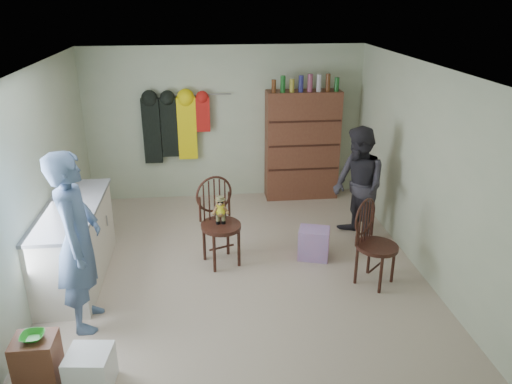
{
  "coord_description": "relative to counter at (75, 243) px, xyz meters",
  "views": [
    {
      "loc": [
        -0.39,
        -5.5,
        3.25
      ],
      "look_at": [
        0.25,
        0.2,
        0.95
      ],
      "focal_mm": 35.0,
      "sensor_mm": 36.0,
      "label": 1
    }
  ],
  "objects": [
    {
      "name": "room_walls",
      "position": [
        1.95,
        0.53,
        1.11
      ],
      "size": [
        5.0,
        5.0,
        5.0
      ],
      "color": "beige",
      "rests_on": "ground"
    },
    {
      "name": "counter",
      "position": [
        0.0,
        0.0,
        0.0
      ],
      "size": [
        0.64,
        1.86,
        0.94
      ],
      "color": "silver",
      "rests_on": "ground"
    },
    {
      "name": "ground_plane",
      "position": [
        1.95,
        0.0,
        -0.47
      ],
      "size": [
        5.0,
        5.0,
        0.0
      ],
      "primitive_type": "plane",
      "color": "beige",
      "rests_on": "ground"
    },
    {
      "name": "chair_front",
      "position": [
        1.73,
        0.22,
        0.15
      ],
      "size": [
        0.64,
        0.64,
        1.13
      ],
      "rotation": [
        0.0,
        0.0,
        0.36
      ],
      "color": "#3D1D15",
      "rests_on": "ground"
    },
    {
      "name": "person_right",
      "position": [
        3.64,
        0.6,
        0.34
      ],
      "size": [
        0.77,
        0.9,
        1.62
      ],
      "primitive_type": "imported",
      "rotation": [
        0.0,
        0.0,
        -1.36
      ],
      "color": "#2D2B33",
      "rests_on": "ground"
    },
    {
      "name": "plastic_tub",
      "position": [
        0.5,
        -1.89,
        -0.29
      ],
      "size": [
        0.41,
        0.4,
        0.36
      ],
      "primitive_type": "cube",
      "rotation": [
        0.0,
        0.0,
        -0.12
      ],
      "color": "white",
      "rests_on": "ground"
    },
    {
      "name": "chair_far",
      "position": [
        3.5,
        -0.47,
        0.09
      ],
      "size": [
        0.66,
        0.66,
        1.04
      ],
      "rotation": [
        0.0,
        0.0,
        0.75
      ],
      "color": "#3D1D15",
      "rests_on": "ground"
    },
    {
      "name": "coat_rack",
      "position": [
        1.12,
        2.38,
        0.78
      ],
      "size": [
        1.42,
        0.12,
        1.09
      ],
      "color": "#99999E",
      "rests_on": "ground"
    },
    {
      "name": "stool",
      "position": [
        0.06,
        -1.85,
        -0.22
      ],
      "size": [
        0.36,
        0.31,
        0.51
      ],
      "primitive_type": "cube",
      "color": "brown",
      "rests_on": "ground"
    },
    {
      "name": "person_left",
      "position": [
        0.29,
        -0.92,
        0.48
      ],
      "size": [
        0.48,
        0.71,
        1.9
      ],
      "primitive_type": "imported",
      "rotation": [
        0.0,
        0.0,
        1.61
      ],
      "color": "#4A6187",
      "rests_on": "ground"
    },
    {
      "name": "dresser",
      "position": [
        3.2,
        2.3,
        0.44
      ],
      "size": [
        1.2,
        0.39,
        2.08
      ],
      "color": "brown",
      "rests_on": "ground"
    },
    {
      "name": "striped_bag",
      "position": [
        2.96,
        0.17,
        -0.27
      ],
      "size": [
        0.46,
        0.4,
        0.41
      ],
      "primitive_type": "cube",
      "rotation": [
        0.0,
        0.0,
        -0.3
      ],
      "color": "pink",
      "rests_on": "ground"
    },
    {
      "name": "bowl",
      "position": [
        0.06,
        -1.85,
        0.07
      ],
      "size": [
        0.2,
        0.2,
        0.05
      ],
      "primitive_type": "imported",
      "color": "#229523",
      "rests_on": "stool"
    }
  ]
}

